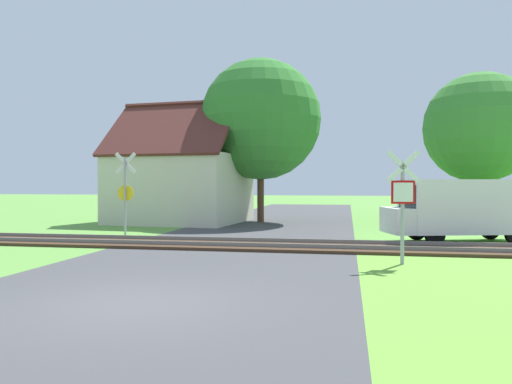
{
  "coord_description": "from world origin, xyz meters",
  "views": [
    {
      "loc": [
        3.67,
        -8.06,
        2.09
      ],
      "look_at": [
        0.5,
        9.12,
        1.8
      ],
      "focal_mm": 35.0,
      "sensor_mm": 36.0,
      "label": 1
    }
  ],
  "objects_px": {
    "crossing_sign_far": "(125,189)",
    "house": "(182,185)",
    "stop_sign_near": "(403,199)",
    "tree_far": "(480,128)",
    "tree_center": "(261,120)",
    "mail_truck": "(459,208)"
  },
  "relations": [
    {
      "from": "crossing_sign_far",
      "to": "house",
      "type": "xyz_separation_m",
      "value": [
        -0.05,
        7.07,
        0.13
      ]
    },
    {
      "from": "stop_sign_near",
      "to": "crossing_sign_far",
      "type": "distance_m",
      "value": 11.57
    },
    {
      "from": "stop_sign_near",
      "to": "crossing_sign_far",
      "type": "height_order",
      "value": "crossing_sign_far"
    },
    {
      "from": "crossing_sign_far",
      "to": "house",
      "type": "height_order",
      "value": "house"
    },
    {
      "from": "house",
      "to": "tree_far",
      "type": "distance_m",
      "value": 17.38
    },
    {
      "from": "tree_center",
      "to": "mail_truck",
      "type": "xyz_separation_m",
      "value": [
        8.61,
        -7.94,
        -4.34
      ]
    },
    {
      "from": "tree_far",
      "to": "mail_truck",
      "type": "relative_size",
      "value": 1.63
    },
    {
      "from": "crossing_sign_far",
      "to": "tree_center",
      "type": "distance_m",
      "value": 9.73
    },
    {
      "from": "crossing_sign_far",
      "to": "house",
      "type": "bearing_deg",
      "value": 83.72
    },
    {
      "from": "crossing_sign_far",
      "to": "tree_center",
      "type": "bearing_deg",
      "value": 56.02
    },
    {
      "from": "tree_far",
      "to": "stop_sign_near",
      "type": "bearing_deg",
      "value": -109.28
    },
    {
      "from": "tree_center",
      "to": "tree_far",
      "type": "bearing_deg",
      "value": 18.01
    },
    {
      "from": "mail_truck",
      "to": "tree_far",
      "type": "bearing_deg",
      "value": -31.8
    },
    {
      "from": "crossing_sign_far",
      "to": "tree_far",
      "type": "xyz_separation_m",
      "value": [
        16.29,
        11.96,
        3.44
      ]
    },
    {
      "from": "tree_center",
      "to": "stop_sign_near",
      "type": "bearing_deg",
      "value": -65.66
    },
    {
      "from": "tree_far",
      "to": "tree_center",
      "type": "distance_m",
      "value": 12.79
    },
    {
      "from": "stop_sign_near",
      "to": "tree_center",
      "type": "xyz_separation_m",
      "value": [
        -6.08,
        13.44,
        3.86
      ]
    },
    {
      "from": "mail_truck",
      "to": "house",
      "type": "bearing_deg",
      "value": 46.11
    },
    {
      "from": "stop_sign_near",
      "to": "tree_far",
      "type": "relative_size",
      "value": 0.35
    },
    {
      "from": "house",
      "to": "crossing_sign_far",
      "type": "bearing_deg",
      "value": -84.2
    },
    {
      "from": "stop_sign_near",
      "to": "mail_truck",
      "type": "distance_m",
      "value": 6.07
    },
    {
      "from": "stop_sign_near",
      "to": "house",
      "type": "relative_size",
      "value": 0.41
    }
  ]
}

